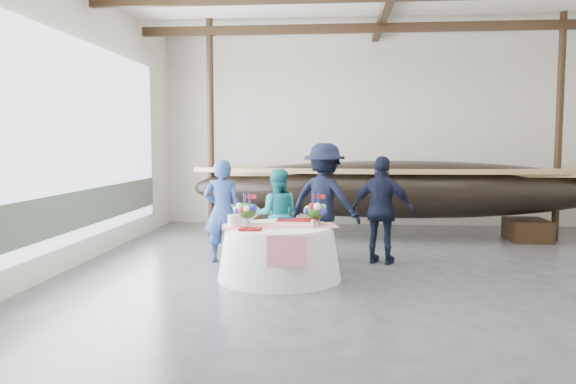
{
  "coord_description": "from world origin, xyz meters",
  "views": [
    {
      "loc": [
        -0.85,
        -7.56,
        1.96
      ],
      "look_at": [
        -1.68,
        1.8,
        1.14
      ],
      "focal_mm": 35.0,
      "sensor_mm": 36.0,
      "label": 1
    }
  ],
  "objects": [
    {
      "name": "open_bay",
      "position": [
        -4.95,
        1.0,
        1.83
      ],
      "size": [
        0.03,
        7.0,
        3.2
      ],
      "color": "silver",
      "rests_on": "ground"
    },
    {
      "name": "longboat_display",
      "position": [
        0.4,
        4.01,
        1.02
      ],
      "size": [
        8.54,
        1.71,
        1.6
      ],
      "color": "black",
      "rests_on": "ground"
    },
    {
      "name": "tabletop_items",
      "position": [
        -1.72,
        0.53,
        0.91
      ],
      "size": [
        1.72,
        0.97,
        0.4
      ],
      "color": "red",
      "rests_on": "banquet_table"
    },
    {
      "name": "banquet_table",
      "position": [
        -1.68,
        0.4,
        0.38
      ],
      "size": [
        1.78,
        1.78,
        0.77
      ],
      "color": "silver",
      "rests_on": "ground"
    },
    {
      "name": "guest_woman_teal",
      "position": [
        -1.85,
        1.63,
        0.77
      ],
      "size": [
        0.77,
        0.62,
        1.54
      ],
      "primitive_type": "imported",
      "rotation": [
        0.0,
        0.0,
        3.19
      ],
      "color": "teal",
      "rests_on": "ground"
    },
    {
      "name": "floor",
      "position": [
        0.0,
        0.0,
        0.0
      ],
      "size": [
        10.0,
        12.0,
        0.01
      ],
      "primitive_type": "cube",
      "color": "#3D3D42",
      "rests_on": "ground"
    },
    {
      "name": "wall_left",
      "position": [
        -5.0,
        0.0,
        2.25
      ],
      "size": [
        0.02,
        12.0,
        4.5
      ],
      "primitive_type": "cube",
      "color": "silver",
      "rests_on": "ground"
    },
    {
      "name": "wall_back",
      "position": [
        0.0,
        6.0,
        2.25
      ],
      "size": [
        10.0,
        0.02,
        4.5
      ],
      "primitive_type": "cube",
      "color": "silver",
      "rests_on": "ground"
    },
    {
      "name": "guest_man_left",
      "position": [
        -1.07,
        1.94,
        0.98
      ],
      "size": [
        1.45,
        1.17,
        1.96
      ],
      "primitive_type": "imported",
      "rotation": [
        0.0,
        0.0,
        2.73
      ],
      "color": "black",
      "rests_on": "ground"
    },
    {
      "name": "guest_man_right",
      "position": [
        -0.12,
        1.55,
        0.87
      ],
      "size": [
        1.11,
        0.73,
        1.75
      ],
      "primitive_type": "imported",
      "rotation": [
        0.0,
        0.0,
        2.82
      ],
      "color": "black",
      "rests_on": "ground"
    },
    {
      "name": "guest_woman_blue",
      "position": [
        -2.73,
        1.44,
        0.85
      ],
      "size": [
        0.65,
        0.45,
        1.7
      ],
      "primitive_type": "imported",
      "rotation": [
        0.0,
        0.0,
        3.21
      ],
      "color": "navy",
      "rests_on": "ground"
    }
  ]
}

